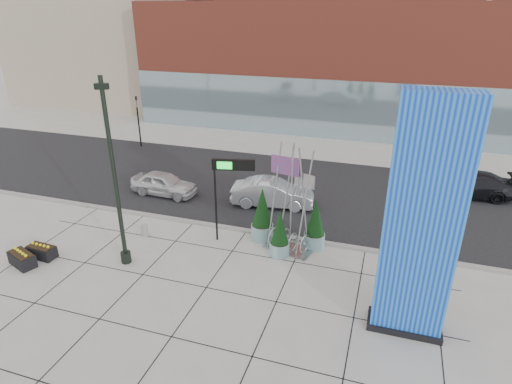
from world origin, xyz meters
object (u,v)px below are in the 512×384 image
(concrete_bollard, at_px, (145,230))
(car_white_west, at_px, (164,184))
(overhead_street_sign, at_px, (229,173))
(blue_pylon, at_px, (421,227))
(lamp_post, at_px, (117,194))
(public_art_sculpture, at_px, (290,224))
(car_silver_mid, at_px, (273,193))

(concrete_bollard, xyz_separation_m, car_white_west, (-1.62, 4.91, 0.38))
(overhead_street_sign, distance_m, car_white_west, 7.79)
(blue_pylon, relative_size, overhead_street_sign, 2.02)
(blue_pylon, bearing_deg, concrete_bollard, 166.14)
(lamp_post, distance_m, car_white_west, 8.02)
(public_art_sculpture, distance_m, car_white_west, 9.69)
(public_art_sculpture, height_order, car_white_west, public_art_sculpture)
(concrete_bollard, distance_m, car_silver_mid, 7.48)
(lamp_post, relative_size, concrete_bollard, 13.16)
(overhead_street_sign, bearing_deg, car_silver_mid, 67.31)
(lamp_post, bearing_deg, overhead_street_sign, 39.24)
(lamp_post, xyz_separation_m, concrete_bollard, (-0.46, 2.35, -3.08))
(blue_pylon, height_order, lamp_post, blue_pylon)
(blue_pylon, bearing_deg, public_art_sculpture, 142.44)
(public_art_sculpture, distance_m, overhead_street_sign, 3.68)
(blue_pylon, height_order, overhead_street_sign, blue_pylon)
(overhead_street_sign, height_order, car_silver_mid, overhead_street_sign)
(overhead_street_sign, xyz_separation_m, car_silver_mid, (0.81, 4.64, -2.85))
(blue_pylon, xyz_separation_m, car_silver_mid, (-7.34, 8.41, -3.34))
(lamp_post, distance_m, public_art_sculpture, 7.81)
(blue_pylon, relative_size, concrete_bollard, 13.53)
(lamp_post, distance_m, overhead_street_sign, 4.98)
(concrete_bollard, height_order, overhead_street_sign, overhead_street_sign)
(blue_pylon, height_order, concrete_bollard, blue_pylon)
(public_art_sculpture, height_order, car_silver_mid, public_art_sculpture)
(car_white_west, bearing_deg, overhead_street_sign, -121.76)
(concrete_bollard, distance_m, overhead_street_sign, 5.50)
(blue_pylon, distance_m, car_silver_mid, 11.66)
(overhead_street_sign, relative_size, car_white_west, 1.03)
(overhead_street_sign, distance_m, car_silver_mid, 5.50)
(overhead_street_sign, bearing_deg, lamp_post, -153.58)
(lamp_post, xyz_separation_m, public_art_sculpture, (6.76, 3.35, -2.02))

